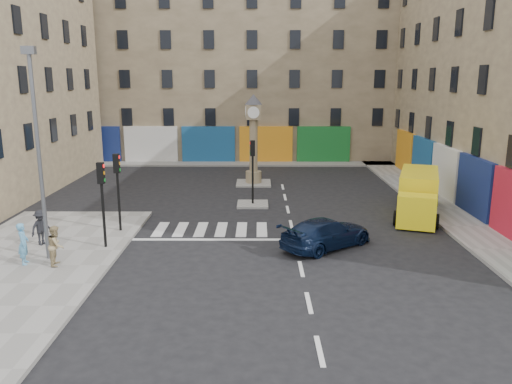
{
  "coord_description": "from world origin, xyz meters",
  "views": [
    {
      "loc": [
        -1.69,
        -20.32,
        7.31
      ],
      "look_at": [
        -1.79,
        2.77,
        2.0
      ],
      "focal_mm": 35.0,
      "sensor_mm": 36.0,
      "label": 1
    }
  ],
  "objects_px": {
    "pedestrian_tan": "(56,245)",
    "clock_pillar": "(254,134)",
    "traffic_light_left_near": "(102,191)",
    "traffic_light_island": "(253,162)",
    "pedestrian_blue": "(23,244)",
    "traffic_light_left_far": "(118,180)",
    "navy_sedan": "(326,233)",
    "yellow_van": "(418,194)",
    "pedestrian_dark": "(41,227)",
    "lamp_post": "(38,144)"
  },
  "relations": [
    {
      "from": "yellow_van",
      "to": "pedestrian_tan",
      "type": "height_order",
      "value": "yellow_van"
    },
    {
      "from": "yellow_van",
      "to": "pedestrian_blue",
      "type": "relative_size",
      "value": 3.98
    },
    {
      "from": "navy_sedan",
      "to": "pedestrian_blue",
      "type": "relative_size",
      "value": 2.71
    },
    {
      "from": "traffic_light_island",
      "to": "traffic_light_left_near",
      "type": "bearing_deg",
      "value": -128.93
    },
    {
      "from": "yellow_van",
      "to": "clock_pillar",
      "type": "bearing_deg",
      "value": 156.74
    },
    {
      "from": "traffic_light_island",
      "to": "yellow_van",
      "type": "height_order",
      "value": "traffic_light_island"
    },
    {
      "from": "clock_pillar",
      "to": "navy_sedan",
      "type": "height_order",
      "value": "clock_pillar"
    },
    {
      "from": "traffic_light_left_far",
      "to": "pedestrian_blue",
      "type": "relative_size",
      "value": 2.23
    },
    {
      "from": "traffic_light_left_far",
      "to": "lamp_post",
      "type": "xyz_separation_m",
      "value": [
        -1.9,
        -3.8,
        2.17
      ]
    },
    {
      "from": "pedestrian_tan",
      "to": "traffic_light_left_near",
      "type": "bearing_deg",
      "value": -40.73
    },
    {
      "from": "traffic_light_left_far",
      "to": "pedestrian_tan",
      "type": "bearing_deg",
      "value": -105.42
    },
    {
      "from": "clock_pillar",
      "to": "pedestrian_dark",
      "type": "xyz_separation_m",
      "value": [
        -9.16,
        -13.52,
        -2.62
      ]
    },
    {
      "from": "lamp_post",
      "to": "yellow_van",
      "type": "xyz_separation_m",
      "value": [
        17.18,
        7.15,
        -3.65
      ]
    },
    {
      "from": "pedestrian_blue",
      "to": "pedestrian_tan",
      "type": "relative_size",
      "value": 1.05
    },
    {
      "from": "pedestrian_blue",
      "to": "pedestrian_dark",
      "type": "bearing_deg",
      "value": -7.71
    },
    {
      "from": "pedestrian_tan",
      "to": "traffic_light_left_far",
      "type": "bearing_deg",
      "value": -25.79
    },
    {
      "from": "lamp_post",
      "to": "navy_sedan",
      "type": "distance_m",
      "value": 12.36
    },
    {
      "from": "yellow_van",
      "to": "pedestrian_tan",
      "type": "xyz_separation_m",
      "value": [
        -16.53,
        -7.88,
        -0.2
      ]
    },
    {
      "from": "traffic_light_left_near",
      "to": "clock_pillar",
      "type": "xyz_separation_m",
      "value": [
        6.3,
        13.8,
        0.93
      ]
    },
    {
      "from": "traffic_light_island",
      "to": "navy_sedan",
      "type": "xyz_separation_m",
      "value": [
        3.31,
        -7.42,
        -1.94
      ]
    },
    {
      "from": "traffic_light_island",
      "to": "navy_sedan",
      "type": "relative_size",
      "value": 0.82
    },
    {
      "from": "pedestrian_blue",
      "to": "pedestrian_tan",
      "type": "distance_m",
      "value": 1.32
    },
    {
      "from": "traffic_light_left_near",
      "to": "pedestrian_blue",
      "type": "xyz_separation_m",
      "value": [
        -2.57,
        -2.03,
        -1.64
      ]
    },
    {
      "from": "traffic_light_left_far",
      "to": "yellow_van",
      "type": "distance_m",
      "value": 15.71
    },
    {
      "from": "navy_sedan",
      "to": "pedestrian_dark",
      "type": "bearing_deg",
      "value": 52.42
    },
    {
      "from": "clock_pillar",
      "to": "traffic_light_left_far",
      "type": "bearing_deg",
      "value": -118.94
    },
    {
      "from": "navy_sedan",
      "to": "pedestrian_dark",
      "type": "distance_m",
      "value": 12.48
    },
    {
      "from": "pedestrian_blue",
      "to": "pedestrian_tan",
      "type": "bearing_deg",
      "value": -109.39
    },
    {
      "from": "pedestrian_tan",
      "to": "clock_pillar",
      "type": "bearing_deg",
      "value": -35.73
    },
    {
      "from": "traffic_light_left_far",
      "to": "pedestrian_blue",
      "type": "distance_m",
      "value": 5.38
    },
    {
      "from": "traffic_light_left_near",
      "to": "pedestrian_blue",
      "type": "bearing_deg",
      "value": -141.66
    },
    {
      "from": "traffic_light_left_near",
      "to": "pedestrian_tan",
      "type": "xyz_separation_m",
      "value": [
        -1.25,
        -2.13,
        -1.68
      ]
    },
    {
      "from": "traffic_light_left_near",
      "to": "traffic_light_island",
      "type": "bearing_deg",
      "value": 51.07
    },
    {
      "from": "clock_pillar",
      "to": "pedestrian_tan",
      "type": "distance_m",
      "value": 17.82
    },
    {
      "from": "traffic_light_island",
      "to": "pedestrian_dark",
      "type": "distance_m",
      "value": 11.97
    },
    {
      "from": "traffic_light_left_far",
      "to": "pedestrian_dark",
      "type": "relative_size",
      "value": 2.37
    },
    {
      "from": "navy_sedan",
      "to": "lamp_post",
      "type": "bearing_deg",
      "value": 60.73
    },
    {
      "from": "traffic_light_left_far",
      "to": "pedestrian_tan",
      "type": "xyz_separation_m",
      "value": [
        -1.25,
        -4.53,
        -1.68
      ]
    },
    {
      "from": "lamp_post",
      "to": "pedestrian_tan",
      "type": "height_order",
      "value": "lamp_post"
    },
    {
      "from": "traffic_light_left_near",
      "to": "pedestrian_blue",
      "type": "distance_m",
      "value": 3.66
    },
    {
      "from": "pedestrian_tan",
      "to": "pedestrian_dark",
      "type": "xyz_separation_m",
      "value": [
        -1.61,
        2.41,
        -0.01
      ]
    },
    {
      "from": "yellow_van",
      "to": "pedestrian_tan",
      "type": "bearing_deg",
      "value": -135.9
    },
    {
      "from": "traffic_light_island",
      "to": "clock_pillar",
      "type": "relative_size",
      "value": 0.61
    },
    {
      "from": "traffic_light_island",
      "to": "pedestrian_blue",
      "type": "relative_size",
      "value": 2.23
    },
    {
      "from": "navy_sedan",
      "to": "pedestrian_blue",
      "type": "xyz_separation_m",
      "value": [
        -12.18,
        -2.42,
        0.33
      ]
    },
    {
      "from": "navy_sedan",
      "to": "pedestrian_tan",
      "type": "distance_m",
      "value": 11.16
    },
    {
      "from": "lamp_post",
      "to": "pedestrian_tan",
      "type": "bearing_deg",
      "value": -48.53
    },
    {
      "from": "pedestrian_blue",
      "to": "pedestrian_dark",
      "type": "xyz_separation_m",
      "value": [
        -0.29,
        2.31,
        -0.05
      ]
    },
    {
      "from": "traffic_light_left_near",
      "to": "clock_pillar",
      "type": "bearing_deg",
      "value": 65.45
    },
    {
      "from": "clock_pillar",
      "to": "yellow_van",
      "type": "distance_m",
      "value": 12.29
    }
  ]
}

